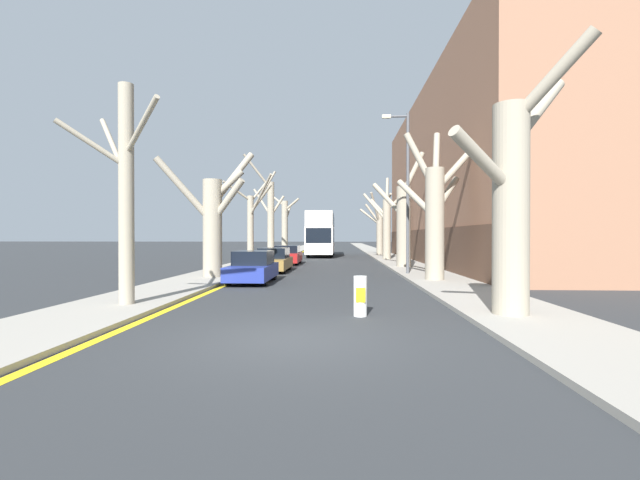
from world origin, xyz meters
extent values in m
plane|color=#2B2D30|center=(0.00, 0.00, 0.00)|extent=(300.00, 300.00, 0.00)
cube|color=gray|center=(-5.41, 50.00, 0.06)|extent=(2.90, 120.00, 0.12)
cube|color=gray|center=(5.41, 50.00, 0.06)|extent=(2.90, 120.00, 0.12)
cube|color=#93664C|center=(11.86, 24.28, 6.33)|extent=(10.00, 32.51, 12.67)
cube|color=brown|center=(6.84, 24.28, 1.25)|extent=(0.12, 31.86, 2.50)
cube|color=yellow|center=(-3.78, 50.00, 0.00)|extent=(0.24, 120.00, 0.01)
cylinder|color=gray|center=(-5.05, 3.40, 3.13)|extent=(0.42, 0.42, 6.27)
cylinder|color=gray|center=(-5.71, 3.96, 4.62)|extent=(1.49, 1.30, 2.01)
cylinder|color=gray|center=(-5.74, 2.90, 4.50)|extent=(1.52, 1.15, 1.17)
cylinder|color=gray|center=(-4.33, 2.76, 4.90)|extent=(1.59, 1.43, 1.30)
cylinder|color=gray|center=(-5.05, 11.49, 2.34)|extent=(0.89, 0.89, 4.67)
cylinder|color=gray|center=(-6.18, 10.98, 4.11)|extent=(2.60, 1.39, 3.05)
cylinder|color=gray|center=(-4.27, 11.19, 3.64)|extent=(1.87, 0.96, 2.06)
cylinder|color=gray|center=(-4.37, 11.59, 4.42)|extent=(1.61, 0.55, 1.55)
cylinder|color=gray|center=(-4.24, 12.04, 4.78)|extent=(2.00, 1.50, 2.72)
cylinder|color=gray|center=(-5.09, 20.26, 2.37)|extent=(0.43, 0.43, 4.74)
cylinder|color=gray|center=(-4.28, 20.43, 5.01)|extent=(1.79, 0.53, 2.90)
cylinder|color=gray|center=(-4.21, 19.14, 4.64)|extent=(1.94, 2.40, 2.59)
cylinder|color=gray|center=(-4.29, 19.69, 4.46)|extent=(1.77, 1.32, 1.88)
cylinder|color=gray|center=(-5.86, 19.63, 5.00)|extent=(1.68, 1.41, 1.29)
cylinder|color=gray|center=(-4.51, 21.12, 5.33)|extent=(1.36, 1.90, 2.13)
cylinder|color=gray|center=(-5.10, 28.86, 3.38)|extent=(0.60, 0.60, 6.76)
cylinder|color=gray|center=(-5.93, 29.36, 5.01)|extent=(1.91, 1.27, 2.56)
cylinder|color=gray|center=(-5.24, 29.44, 4.64)|extent=(0.53, 1.37, 1.69)
cylinder|color=gray|center=(-4.57, 29.09, 4.68)|extent=(1.31, 0.72, 1.88)
cylinder|color=gray|center=(-6.17, 28.34, 7.58)|extent=(2.38, 1.30, 3.00)
cylinder|color=gray|center=(-4.91, 36.87, 2.89)|extent=(0.67, 0.67, 5.77)
cylinder|color=gray|center=(-4.14, 36.62, 5.36)|extent=(1.75, 0.75, 1.41)
cylinder|color=gray|center=(-4.75, 37.96, 4.31)|extent=(0.57, 2.37, 2.23)
cylinder|color=gray|center=(-5.64, 37.48, 5.79)|extent=(1.70, 1.49, 1.31)
cylinder|color=gray|center=(5.07, 2.31, 2.61)|extent=(0.85, 0.85, 5.22)
cylinder|color=gray|center=(4.24, 1.74, 3.74)|extent=(1.97, 1.47, 1.44)
cylinder|color=gray|center=(5.85, 2.75, 5.11)|extent=(1.89, 1.23, 2.00)
cylinder|color=gray|center=(5.69, 1.65, 5.57)|extent=(1.59, 1.67, 1.85)
cylinder|color=gray|center=(5.07, 10.58, 2.50)|extent=(0.82, 0.82, 5.00)
cylinder|color=gray|center=(5.68, 11.15, 3.85)|extent=(1.58, 1.50, 1.83)
cylinder|color=gray|center=(5.28, 11.33, 5.17)|extent=(0.78, 1.83, 3.41)
cylinder|color=gray|center=(4.48, 10.78, 5.33)|extent=(1.51, 0.76, 2.64)
cylinder|color=gray|center=(4.46, 11.70, 3.77)|extent=(1.54, 2.53, 2.04)
cylinder|color=gray|center=(5.98, 10.85, 4.97)|extent=(2.10, 0.88, 2.18)
cylinder|color=gray|center=(4.95, 18.85, 2.58)|extent=(0.90, 0.90, 5.15)
cylinder|color=gray|center=(4.09, 19.59, 4.36)|extent=(2.09, 1.86, 2.41)
cylinder|color=gray|center=(5.02, 19.57, 3.94)|extent=(0.46, 1.72, 2.15)
cylinder|color=gray|center=(5.57, 19.02, 6.07)|extent=(1.59, 0.71, 2.64)
cylinder|color=gray|center=(4.84, 27.42, 2.54)|extent=(0.66, 0.66, 5.08)
cylinder|color=gray|center=(5.71, 27.15, 4.93)|extent=(1.94, 0.79, 1.54)
cylinder|color=gray|center=(3.96, 28.43, 4.50)|extent=(2.03, 2.29, 2.59)
cylinder|color=gray|center=(4.95, 28.18, 5.85)|extent=(0.47, 1.75, 2.46)
cylinder|color=gray|center=(4.26, 28.27, 4.41)|extent=(1.43, 1.95, 1.74)
cylinder|color=gray|center=(5.04, 35.87, 2.26)|extent=(0.66, 0.66, 4.51)
cylinder|color=gray|center=(4.11, 36.77, 4.06)|extent=(2.12, 2.06, 1.84)
cylinder|color=gray|center=(4.34, 36.06, 4.33)|extent=(1.65, 0.65, 2.12)
cylinder|color=gray|center=(4.55, 35.11, 4.82)|extent=(1.29, 1.82, 3.20)
cylinder|color=gray|center=(5.91, 35.41, 4.87)|extent=(1.97, 1.20, 1.89)
cylinder|color=gray|center=(5.44, 34.50, 5.12)|extent=(1.05, 2.93, 2.19)
cube|color=silver|center=(-0.96, 35.20, 1.60)|extent=(2.56, 10.73, 2.50)
cube|color=silver|center=(-0.96, 35.20, 3.54)|extent=(2.50, 10.52, 1.38)
cube|color=#B8B1A9|center=(-0.96, 35.20, 4.29)|extent=(2.50, 10.52, 0.12)
cube|color=black|center=(-0.96, 35.20, 2.08)|extent=(2.59, 9.44, 1.30)
cube|color=black|center=(-0.96, 35.20, 3.60)|extent=(2.59, 9.44, 1.05)
cube|color=black|center=(-0.96, 29.85, 2.08)|extent=(2.30, 0.06, 1.36)
cylinder|color=black|center=(-2.07, 31.98, 0.52)|extent=(0.30, 1.04, 1.04)
cylinder|color=black|center=(0.14, 31.98, 0.52)|extent=(0.30, 1.04, 1.04)
cylinder|color=black|center=(-2.07, 38.20, 0.52)|extent=(0.30, 1.04, 1.04)
cylinder|color=black|center=(0.14, 38.20, 0.52)|extent=(0.30, 1.04, 1.04)
cube|color=navy|center=(-2.87, 10.12, 0.48)|extent=(1.71, 3.98, 0.60)
cube|color=black|center=(-2.87, 10.36, 1.08)|extent=(1.50, 2.07, 0.60)
cylinder|color=black|center=(-3.62, 8.92, 0.32)|extent=(0.20, 0.64, 0.64)
cylinder|color=black|center=(-2.13, 8.92, 0.32)|extent=(0.20, 0.64, 0.64)
cylinder|color=black|center=(-3.62, 11.31, 0.32)|extent=(0.20, 0.64, 0.64)
cylinder|color=black|center=(-2.13, 11.31, 0.32)|extent=(0.20, 0.64, 0.64)
cube|color=olive|center=(-2.87, 15.98, 0.47)|extent=(1.76, 4.43, 0.57)
cube|color=black|center=(-2.87, 16.24, 1.05)|extent=(1.55, 2.31, 0.59)
cylinder|color=black|center=(-3.64, 14.65, 0.32)|extent=(0.20, 0.64, 0.64)
cylinder|color=black|center=(-2.10, 14.65, 0.32)|extent=(0.20, 0.64, 0.64)
cylinder|color=black|center=(-3.64, 17.31, 0.32)|extent=(0.20, 0.64, 0.64)
cylinder|color=black|center=(-2.10, 17.31, 0.32)|extent=(0.20, 0.64, 0.64)
cube|color=maroon|center=(-2.87, 22.33, 0.50)|extent=(1.88, 4.02, 0.64)
cube|color=black|center=(-2.87, 22.57, 1.08)|extent=(1.66, 2.09, 0.52)
cylinder|color=black|center=(-3.70, 21.12, 0.32)|extent=(0.20, 0.64, 0.64)
cylinder|color=black|center=(-2.04, 21.12, 0.32)|extent=(0.20, 0.64, 0.64)
cylinder|color=black|center=(-3.70, 23.53, 0.32)|extent=(0.20, 0.64, 0.64)
cylinder|color=black|center=(-2.04, 23.53, 0.32)|extent=(0.20, 0.64, 0.64)
cylinder|color=#4C4F54|center=(4.40, 13.70, 4.14)|extent=(0.16, 0.16, 8.28)
cylinder|color=#4C4F54|center=(3.85, 13.70, 8.13)|extent=(1.10, 0.11, 0.11)
cube|color=beige|center=(3.30, 13.70, 8.13)|extent=(0.44, 0.20, 0.16)
cylinder|color=white|center=(1.43, 2.49, 0.51)|extent=(0.34, 0.34, 1.01)
cube|color=yellow|center=(1.43, 2.32, 0.56)|extent=(0.23, 0.01, 0.36)
camera|label=1|loc=(0.90, -8.29, 2.02)|focal=24.00mm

